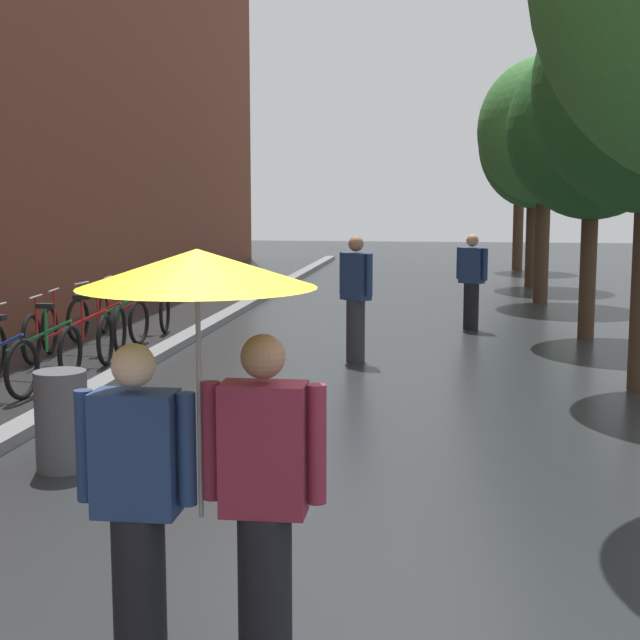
{
  "coord_description": "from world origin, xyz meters",
  "views": [
    {
      "loc": [
        0.88,
        -4.48,
        2.34
      ],
      "look_at": [
        -0.11,
        2.73,
        1.35
      ],
      "focal_mm": 53.08,
      "sensor_mm": 36.0,
      "label": 1
    }
  ],
  "objects_px": {
    "street_tree_3": "(545,131)",
    "parked_bicycle_7": "(108,320)",
    "parked_bicycle_4": "(31,349)",
    "parked_bicycle_5": "(68,338)",
    "street_tree_2": "(593,131)",
    "litter_bin": "(62,421)",
    "parked_bicycle_6": "(85,328)",
    "pedestrian_walking_far": "(472,281)",
    "parked_bicycle_8": "(134,311)",
    "street_tree_4": "(534,142)",
    "pedestrian_walking_midground": "(356,298)",
    "couple_under_umbrella": "(199,398)",
    "street_tree_5": "(520,149)"
  },
  "relations": [
    {
      "from": "street_tree_3",
      "to": "parked_bicycle_7",
      "type": "distance_m",
      "value": 10.13
    },
    {
      "from": "parked_bicycle_7",
      "to": "parked_bicycle_6",
      "type": "bearing_deg",
      "value": -90.38
    },
    {
      "from": "street_tree_4",
      "to": "pedestrian_walking_midground",
      "type": "bearing_deg",
      "value": -106.58
    },
    {
      "from": "litter_bin",
      "to": "pedestrian_walking_far",
      "type": "height_order",
      "value": "pedestrian_walking_far"
    },
    {
      "from": "street_tree_3",
      "to": "litter_bin",
      "type": "distance_m",
      "value": 14.25
    },
    {
      "from": "street_tree_2",
      "to": "parked_bicycle_6",
      "type": "height_order",
      "value": "street_tree_2"
    },
    {
      "from": "parked_bicycle_6",
      "to": "street_tree_2",
      "type": "bearing_deg",
      "value": 18.3
    },
    {
      "from": "street_tree_3",
      "to": "street_tree_5",
      "type": "height_order",
      "value": "street_tree_3"
    },
    {
      "from": "parked_bicycle_5",
      "to": "parked_bicycle_6",
      "type": "xyz_separation_m",
      "value": [
        -0.12,
        0.87,
        0.0
      ]
    },
    {
      "from": "street_tree_5",
      "to": "litter_bin",
      "type": "height_order",
      "value": "street_tree_5"
    },
    {
      "from": "parked_bicycle_5",
      "to": "street_tree_2",
      "type": "bearing_deg",
      "value": 24.48
    },
    {
      "from": "street_tree_4",
      "to": "parked_bicycle_6",
      "type": "distance_m",
      "value": 13.41
    },
    {
      "from": "street_tree_2",
      "to": "parked_bicycle_8",
      "type": "height_order",
      "value": "street_tree_2"
    },
    {
      "from": "couple_under_umbrella",
      "to": "pedestrian_walking_far",
      "type": "relative_size",
      "value": 1.28
    },
    {
      "from": "street_tree_3",
      "to": "couple_under_umbrella",
      "type": "height_order",
      "value": "street_tree_3"
    },
    {
      "from": "parked_bicycle_6",
      "to": "parked_bicycle_8",
      "type": "bearing_deg",
      "value": 88.71
    },
    {
      "from": "parked_bicycle_5",
      "to": "litter_bin",
      "type": "relative_size",
      "value": 1.33
    },
    {
      "from": "parked_bicycle_8",
      "to": "litter_bin",
      "type": "relative_size",
      "value": 1.35
    },
    {
      "from": "street_tree_5",
      "to": "parked_bicycle_6",
      "type": "bearing_deg",
      "value": -114.55
    },
    {
      "from": "street_tree_2",
      "to": "couple_under_umbrella",
      "type": "bearing_deg",
      "value": -106.62
    },
    {
      "from": "parked_bicycle_4",
      "to": "pedestrian_walking_midground",
      "type": "bearing_deg",
      "value": 24.29
    },
    {
      "from": "parked_bicycle_8",
      "to": "parked_bicycle_5",
      "type": "bearing_deg",
      "value": -88.63
    },
    {
      "from": "street_tree_2",
      "to": "litter_bin",
      "type": "distance_m",
      "value": 10.05
    },
    {
      "from": "street_tree_2",
      "to": "street_tree_5",
      "type": "distance_m",
      "value": 13.39
    },
    {
      "from": "pedestrian_walking_midground",
      "to": "parked_bicycle_8",
      "type": "bearing_deg",
      "value": 151.25
    },
    {
      "from": "parked_bicycle_4",
      "to": "couple_under_umbrella",
      "type": "relative_size",
      "value": 0.52
    },
    {
      "from": "parked_bicycle_5",
      "to": "parked_bicycle_6",
      "type": "distance_m",
      "value": 0.88
    },
    {
      "from": "street_tree_3",
      "to": "parked_bicycle_4",
      "type": "height_order",
      "value": "street_tree_3"
    },
    {
      "from": "parked_bicycle_8",
      "to": "pedestrian_walking_midground",
      "type": "height_order",
      "value": "pedestrian_walking_midground"
    },
    {
      "from": "pedestrian_walking_midground",
      "to": "pedestrian_walking_far",
      "type": "distance_m",
      "value": 3.69
    },
    {
      "from": "couple_under_umbrella",
      "to": "pedestrian_walking_midground",
      "type": "relative_size",
      "value": 1.2
    },
    {
      "from": "street_tree_4",
      "to": "parked_bicycle_7",
      "type": "height_order",
      "value": "street_tree_4"
    },
    {
      "from": "parked_bicycle_6",
      "to": "parked_bicycle_8",
      "type": "xyz_separation_m",
      "value": [
        0.05,
        2.05,
        0.0
      ]
    },
    {
      "from": "litter_bin",
      "to": "street_tree_2",
      "type": "bearing_deg",
      "value": 55.91
    },
    {
      "from": "parked_bicycle_6",
      "to": "pedestrian_walking_far",
      "type": "distance_m",
      "value": 6.46
    },
    {
      "from": "street_tree_4",
      "to": "parked_bicycle_7",
      "type": "xyz_separation_m",
      "value": [
        -7.21,
        -9.92,
        -3.14
      ]
    },
    {
      "from": "street_tree_2",
      "to": "street_tree_4",
      "type": "distance_m",
      "value": 8.42
    },
    {
      "from": "parked_bicycle_4",
      "to": "parked_bicycle_7",
      "type": "xyz_separation_m",
      "value": [
        -0.04,
        2.8,
        0.0
      ]
    },
    {
      "from": "parked_bicycle_4",
      "to": "parked_bicycle_5",
      "type": "height_order",
      "value": "same"
    },
    {
      "from": "parked_bicycle_5",
      "to": "street_tree_4",
      "type": "bearing_deg",
      "value": 58.81
    },
    {
      "from": "parked_bicycle_6",
      "to": "pedestrian_walking_far",
      "type": "relative_size",
      "value": 0.71
    },
    {
      "from": "parked_bicycle_7",
      "to": "pedestrian_walking_midground",
      "type": "relative_size",
      "value": 0.66
    },
    {
      "from": "litter_bin",
      "to": "pedestrian_walking_midground",
      "type": "xyz_separation_m",
      "value": [
        1.95,
        5.44,
        0.46
      ]
    },
    {
      "from": "street_tree_3",
      "to": "pedestrian_walking_midground",
      "type": "xyz_separation_m",
      "value": [
        -3.19,
        -7.48,
        -2.68
      ]
    },
    {
      "from": "street_tree_3",
      "to": "street_tree_4",
      "type": "distance_m",
      "value": 3.48
    },
    {
      "from": "couple_under_umbrella",
      "to": "pedestrian_walking_far",
      "type": "distance_m",
      "value": 12.03
    },
    {
      "from": "parked_bicycle_4",
      "to": "street_tree_3",
      "type": "bearing_deg",
      "value": 52.49
    },
    {
      "from": "parked_bicycle_4",
      "to": "parked_bicycle_5",
      "type": "distance_m",
      "value": 0.99
    },
    {
      "from": "parked_bicycle_7",
      "to": "couple_under_umbrella",
      "type": "relative_size",
      "value": 0.55
    },
    {
      "from": "street_tree_3",
      "to": "couple_under_umbrella",
      "type": "distance_m",
      "value": 16.54
    }
  ]
}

